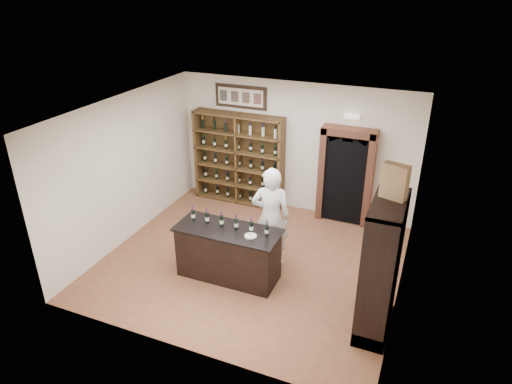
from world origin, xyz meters
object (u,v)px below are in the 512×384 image
counter_bottle_0 (193,215)px  wine_shelf (239,159)px  tasting_counter (228,253)px  wine_crate (395,182)px  shopkeeper (271,218)px  side_cabinet (380,287)px

counter_bottle_0 → wine_shelf: bearing=97.5°
tasting_counter → wine_crate: size_ratio=3.63×
tasting_counter → wine_crate: wine_crate is taller
shopkeeper → wine_shelf: bearing=-66.8°
wine_crate → side_cabinet: bearing=-62.2°
wine_shelf → wine_crate: bearing=-39.2°
tasting_counter → side_cabinet: bearing=-6.3°
side_cabinet → shopkeeper: 2.41m
shopkeeper → counter_bottle_0: bearing=13.5°
wine_shelf → side_cabinet: 5.02m
side_cabinet → wine_crate: bearing=100.4°
tasting_counter → wine_crate: 3.34m
side_cabinet → shopkeeper: size_ratio=1.11×
tasting_counter → side_cabinet: side_cabinet is taller
counter_bottle_0 → tasting_counter: bearing=-4.6°
tasting_counter → side_cabinet: 2.75m
tasting_counter → counter_bottle_0: bearing=175.4°
shopkeeper → wine_crate: 2.74m
wine_shelf → tasting_counter: bearing=-69.4°
side_cabinet → wine_crate: 1.71m
wine_shelf → side_cabinet: bearing=-40.2°
tasting_counter → shopkeeper: 1.02m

